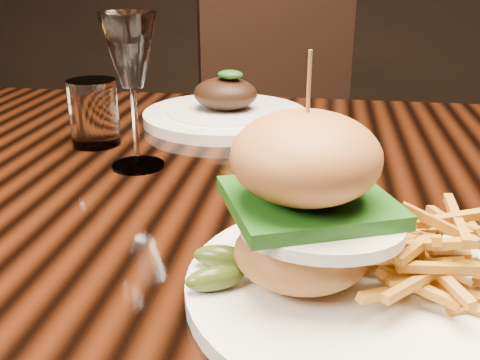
# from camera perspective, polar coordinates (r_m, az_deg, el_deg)

# --- Properties ---
(dining_table) EXTENTS (1.60, 0.90, 0.75)m
(dining_table) POSITION_cam_1_polar(r_m,az_deg,el_deg) (0.76, 3.10, -5.09)
(dining_table) COLOR black
(dining_table) RESTS_ON ground
(burger_plate) EXTENTS (0.31, 0.31, 0.20)m
(burger_plate) POSITION_cam_1_polar(r_m,az_deg,el_deg) (0.47, 12.11, -6.00)
(burger_plate) COLOR white
(burger_plate) RESTS_ON dining_table
(ramekin) EXTENTS (0.10, 0.10, 0.04)m
(ramekin) POSITION_cam_1_polar(r_m,az_deg,el_deg) (0.71, 6.08, 1.16)
(ramekin) COLOR white
(ramekin) RESTS_ON dining_table
(wine_glass) EXTENTS (0.08, 0.08, 0.20)m
(wine_glass) POSITION_cam_1_polar(r_m,az_deg,el_deg) (0.74, -11.07, 12.26)
(wine_glass) COLOR white
(wine_glass) RESTS_ON dining_table
(water_tumbler) EXTENTS (0.07, 0.07, 0.10)m
(water_tumbler) POSITION_cam_1_polar(r_m,az_deg,el_deg) (0.87, -14.61, 6.63)
(water_tumbler) COLOR white
(water_tumbler) RESTS_ON dining_table
(far_dish) EXTENTS (0.28, 0.28, 0.09)m
(far_dish) POSITION_cam_1_polar(r_m,az_deg,el_deg) (0.98, -1.48, 6.95)
(far_dish) COLOR white
(far_dish) RESTS_ON dining_table
(chair_far) EXTENTS (0.60, 0.60, 0.95)m
(chair_far) POSITION_cam_1_polar(r_m,az_deg,el_deg) (1.64, 4.69, 4.65)
(chair_far) COLOR black
(chair_far) RESTS_ON ground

